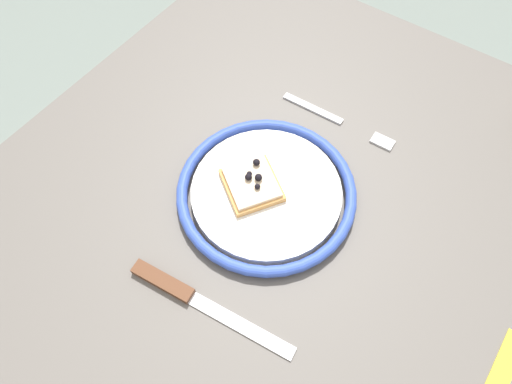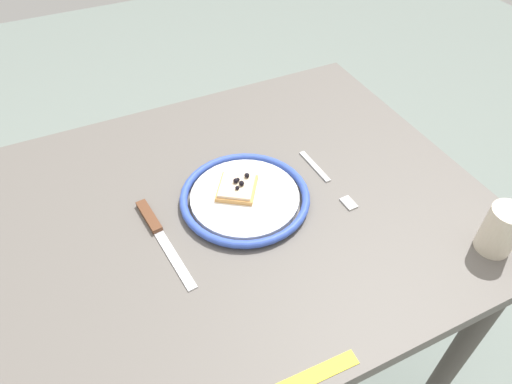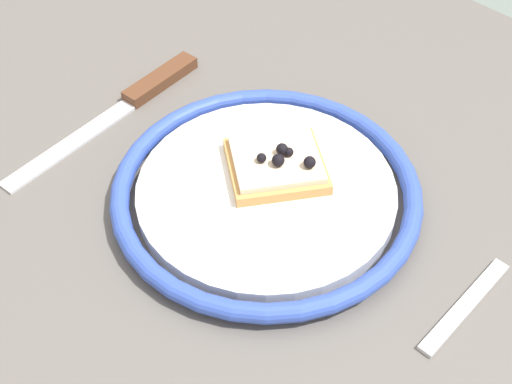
# 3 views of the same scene
# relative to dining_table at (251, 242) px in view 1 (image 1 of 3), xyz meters

# --- Properties ---
(ground_plane) EXTENTS (6.00, 6.00, 0.00)m
(ground_plane) POSITION_rel_dining_table_xyz_m (0.00, 0.00, -0.65)
(ground_plane) COLOR slate
(dining_table) EXTENTS (1.04, 0.81, 0.74)m
(dining_table) POSITION_rel_dining_table_xyz_m (0.00, 0.00, 0.00)
(dining_table) COLOR #5B5651
(dining_table) RESTS_ON ground_plane
(plate) EXTENTS (0.27, 0.27, 0.02)m
(plate) POSITION_rel_dining_table_xyz_m (-0.04, -0.00, 0.11)
(plate) COLOR white
(plate) RESTS_ON dining_table
(pizza_slice_near) EXTENTS (0.11, 0.11, 0.03)m
(pizza_slice_near) POSITION_rel_dining_table_xyz_m (-0.03, -0.02, 0.12)
(pizza_slice_near) COLOR tan
(pizza_slice_near) RESTS_ON plate
(knife) EXTENTS (0.05, 0.24, 0.01)m
(knife) POSITION_rel_dining_table_xyz_m (0.15, -0.00, 0.10)
(knife) COLOR silver
(knife) RESTS_ON dining_table
(fork) EXTENTS (0.02, 0.20, 0.00)m
(fork) POSITION_rel_dining_table_xyz_m (-0.23, 0.02, 0.10)
(fork) COLOR silver
(fork) RESTS_ON dining_table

